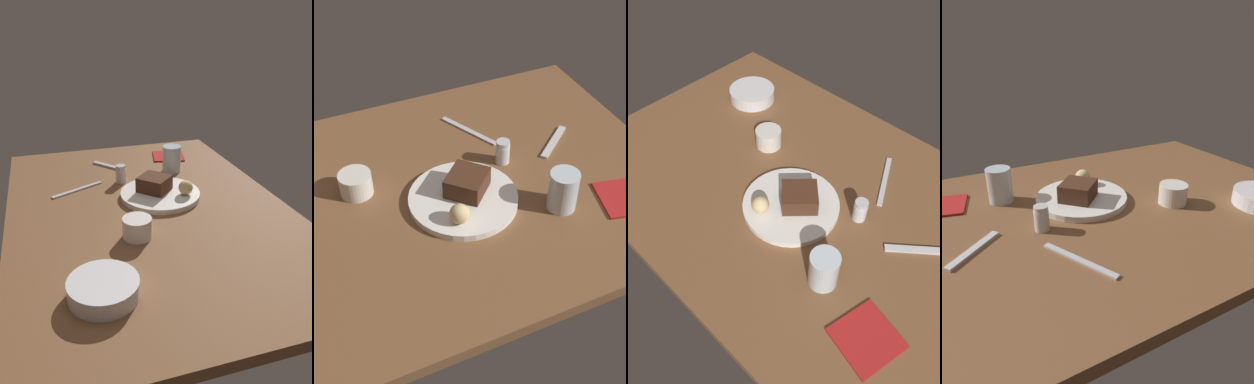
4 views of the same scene
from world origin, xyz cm
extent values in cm
cube|color=brown|center=(0.00, 0.00, 1.50)|extent=(120.00, 84.00, 3.00)
cylinder|color=white|center=(5.92, -5.73, 3.86)|extent=(25.80, 25.80, 1.72)
cube|color=#472819|center=(7.59, -4.26, 7.16)|extent=(12.57, 12.56, 4.89)
sphere|color=#DBC184|center=(1.91, -12.97, 7.03)|extent=(4.62, 4.62, 4.62)
cylinder|color=silver|center=(21.11, 3.96, 5.58)|extent=(3.64, 3.64, 5.17)
cylinder|color=silver|center=(21.11, 3.96, 8.77)|extent=(3.46, 3.46, 1.20)
cylinder|color=silver|center=(26.01, -16.53, 7.91)|extent=(6.84, 6.84, 9.83)
cylinder|color=silver|center=(-36.94, 20.24, 5.05)|extent=(15.31, 15.31, 4.10)
cylinder|color=silver|center=(-16.02, 7.58, 5.83)|extent=(7.85, 7.85, 5.65)
cube|color=silver|center=(37.21, 5.43, 3.35)|extent=(12.70, 10.95, 0.70)
cube|color=silver|center=(18.65, 19.49, 3.25)|extent=(9.51, 17.72, 0.50)
cube|color=#B21E1E|center=(41.39, -20.45, 3.30)|extent=(14.85, 14.94, 0.60)
camera|label=1|loc=(-101.21, 28.36, 57.20)|focal=35.80mm
camera|label=2|loc=(-29.74, -88.85, 87.65)|focal=49.21mm
camera|label=3|loc=(49.71, -53.89, 84.34)|focal=36.36mm
camera|label=4|loc=(41.22, 69.15, 43.46)|focal=30.11mm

